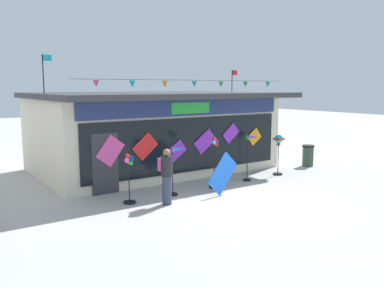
{
  "coord_description": "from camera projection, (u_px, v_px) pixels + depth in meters",
  "views": [
    {
      "loc": [
        -8.21,
        -8.94,
        3.48
      ],
      "look_at": [
        0.13,
        3.05,
        1.41
      ],
      "focal_mm": 37.98,
      "sensor_mm": 36.0,
      "label": 1
    }
  ],
  "objects": [
    {
      "name": "wind_spinner_center_right",
      "position": [
        251.0,
        149.0,
        15.05
      ],
      "size": [
        0.62,
        0.28,
        1.71
      ],
      "color": "black",
      "rests_on": "ground_plane"
    },
    {
      "name": "kite_shop_building",
      "position": [
        153.0,
        130.0,
        17.22
      ],
      "size": [
        9.71,
        6.73,
        4.62
      ],
      "color": "beige",
      "rests_on": "ground_plane"
    },
    {
      "name": "person_near_camera",
      "position": [
        166.0,
        175.0,
        11.99
      ],
      "size": [
        0.34,
        0.46,
        1.68
      ],
      "rotation": [
        0.0,
        0.0,
        0.1
      ],
      "color": "#333D56",
      "rests_on": "ground_plane"
    },
    {
      "name": "wind_spinner_far_left",
      "position": [
        129.0,
        174.0,
        12.06
      ],
      "size": [
        0.38,
        0.38,
        1.54
      ],
      "color": "black",
      "rests_on": "ground_plane"
    },
    {
      "name": "wind_spinner_right",
      "position": [
        279.0,
        145.0,
        16.02
      ],
      "size": [
        0.38,
        0.38,
        1.6
      ],
      "color": "black",
      "rests_on": "ground_plane"
    },
    {
      "name": "trash_bin",
      "position": [
        308.0,
        155.0,
        17.87
      ],
      "size": [
        0.52,
        0.52,
        0.94
      ],
      "color": "#2D4238",
      "rests_on": "ground_plane"
    },
    {
      "name": "wind_spinner_center_left",
      "position": [
        215.0,
        160.0,
        13.93
      ],
      "size": [
        0.37,
        0.37,
        1.79
      ],
      "color": "black",
      "rests_on": "ground_plane"
    },
    {
      "name": "display_kite_on_ground",
      "position": [
        223.0,
        174.0,
        13.14
      ],
      "size": [
        1.38,
        0.23,
        1.38
      ],
      "primitive_type": "cube",
      "rotation": [
        -0.16,
        0.79,
        0.0
      ],
      "color": "blue",
      "rests_on": "ground_plane"
    },
    {
      "name": "ground_plane",
      "position": [
        245.0,
        202.0,
        12.4
      ],
      "size": [
        80.0,
        80.0,
        0.0
      ],
      "primitive_type": "plane",
      "color": "#ADAAA5"
    },
    {
      "name": "wind_spinner_left",
      "position": [
        176.0,
        161.0,
        13.05
      ],
      "size": [
        0.63,
        0.33,
        1.59
      ],
      "color": "black",
      "rests_on": "ground_plane"
    }
  ]
}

